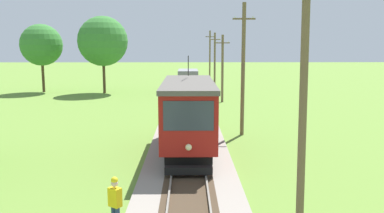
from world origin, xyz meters
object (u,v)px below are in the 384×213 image
at_px(freight_car, 188,79).
at_px(tree_left_near, 41,45).
at_px(utility_pole_far, 222,68).
at_px(utility_pole_horizon, 210,56).
at_px(utility_pole_mid, 243,69).
at_px(utility_pole_near_tram, 304,91).
at_px(track_worker, 115,202).
at_px(red_tram, 188,113).
at_px(utility_pole_distant, 215,60).
at_px(tree_left_far, 103,41).

bearing_deg(freight_car, tree_left_near, -177.53).
bearing_deg(freight_car, utility_pole_far, -69.91).
xyz_separation_m(utility_pole_far, utility_pole_horizon, (-0.00, 22.56, 0.60)).
distance_m(utility_pole_mid, utility_pole_far, 14.64).
bearing_deg(utility_pole_near_tram, utility_pole_horizon, 90.00).
bearing_deg(track_worker, red_tram, -158.68).
distance_m(utility_pole_near_tram, tree_left_near, 41.75).
height_order(freight_car, utility_pole_near_tram, utility_pole_near_tram).
relative_size(track_worker, tree_left_near, 0.22).
bearing_deg(utility_pole_near_tram, utility_pole_mid, 90.00).
bearing_deg(tree_left_near, utility_pole_near_tram, -59.93).
bearing_deg(freight_car, red_tram, -89.99).
distance_m(track_worker, tree_left_near, 39.78).
bearing_deg(utility_pole_near_tram, utility_pole_distant, 90.00).
relative_size(red_tram, tree_left_far, 0.95).
xyz_separation_m(red_tram, track_worker, (-2.22, -8.71, -1.21)).
distance_m(utility_pole_far, tree_left_near, 22.71).
bearing_deg(freight_car, track_worker, -93.42).
relative_size(freight_car, utility_pole_far, 0.78).
xyz_separation_m(utility_pole_mid, tree_left_far, (-13.33, 22.09, 1.87)).
relative_size(utility_pole_horizon, track_worker, 4.40).
bearing_deg(tree_left_far, utility_pole_mid, -58.88).
xyz_separation_m(utility_pole_mid, utility_pole_far, (0.00, 14.62, -0.79)).
xyz_separation_m(utility_pole_distant, utility_pole_horizon, (-0.00, 11.24, 0.32)).
distance_m(utility_pole_mid, track_worker, 14.74).
xyz_separation_m(utility_pole_mid, utility_pole_distant, (0.00, 25.94, -0.51)).
bearing_deg(utility_pole_mid, utility_pole_horizon, 90.00).
height_order(utility_pole_near_tram, tree_left_near, utility_pole_near_tram).
bearing_deg(utility_pole_horizon, red_tram, -94.67).
relative_size(utility_pole_horizon, tree_left_far, 0.87).
height_order(utility_pole_distant, tree_left_near, tree_left_near).
xyz_separation_m(utility_pole_horizon, tree_left_near, (-20.91, -13.99, 1.62)).
xyz_separation_m(red_tram, tree_left_far, (-9.92, 26.61, 3.89)).
bearing_deg(utility_pole_far, red_tram, -100.10).
xyz_separation_m(utility_pole_horizon, track_worker, (-5.63, -50.42, -3.03)).
bearing_deg(utility_pole_near_tram, tree_left_near, 120.07).
height_order(track_worker, tree_left_near, tree_left_near).
bearing_deg(utility_pole_horizon, track_worker, -96.37).
xyz_separation_m(freight_car, tree_left_far, (-9.92, -1.86, 4.52)).
xyz_separation_m(utility_pole_far, track_worker, (-5.63, -27.86, -2.44)).
bearing_deg(tree_left_near, track_worker, -67.24).
height_order(utility_pole_distant, utility_pole_horizon, utility_pole_horizon).
bearing_deg(utility_pole_far, track_worker, -101.43).
bearing_deg(tree_left_near, red_tram, -57.73).
relative_size(red_tram, utility_pole_far, 1.28).
bearing_deg(utility_pole_horizon, utility_pole_far, -90.00).
bearing_deg(tree_left_near, utility_pole_far, -22.29).
distance_m(utility_pole_distant, tree_left_far, 14.08).
relative_size(utility_pole_near_tram, tree_left_far, 0.94).
bearing_deg(utility_pole_distant, utility_pole_far, -90.00).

